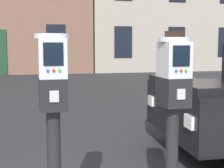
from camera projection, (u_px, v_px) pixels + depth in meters
name	position (u px, v px, depth m)	size (l,w,h in m)	color
parking_meter_near_kerb	(53.00, 100.00, 2.17)	(0.22, 0.25, 1.35)	black
parking_meter_twin_adjacent	(173.00, 97.00, 2.36)	(0.22, 0.25, 1.33)	black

